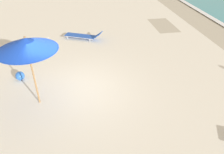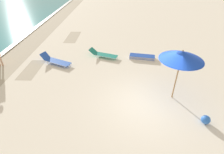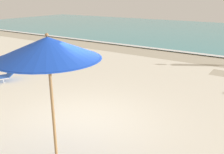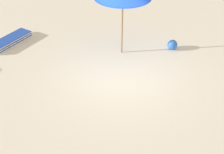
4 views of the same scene
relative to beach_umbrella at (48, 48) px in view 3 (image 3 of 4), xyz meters
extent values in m
cube|color=silver|center=(-0.48, 1.30, -2.47)|extent=(60.00, 60.00, 0.16)
cube|color=#B8AE96|center=(-0.48, 10.60, -2.39)|extent=(57.00, 2.20, 0.00)
cube|color=#B8AE96|center=(-7.28, 7.58, -2.39)|extent=(2.88, 1.46, 0.00)
cube|color=white|center=(-0.48, 11.71, -2.32)|extent=(56.00, 0.44, 0.01)
cylinder|color=#9E7547|center=(0.00, 0.00, -1.19)|extent=(0.06, 0.06, 2.40)
cone|color=blue|center=(0.00, 0.00, 0.01)|extent=(2.00, 2.00, 0.41)
cylinder|color=#13359C|center=(0.00, 0.00, -0.18)|extent=(1.94, 1.94, 0.01)
sphere|color=#9E7547|center=(0.00, 0.00, 0.25)|extent=(0.07, 0.07, 0.07)
cube|color=blue|center=(-5.37, 2.79, -2.04)|extent=(0.71, 0.65, 0.37)
cylinder|color=silver|center=(-5.78, 2.51, -2.31)|extent=(0.03, 0.03, 0.16)
cylinder|color=silver|center=(-5.31, 2.30, -2.31)|extent=(0.03, 0.03, 0.16)
camera|label=1|loc=(6.76, 1.69, 2.93)|focal=35.00mm
camera|label=2|loc=(-7.16, 2.87, 3.49)|focal=28.00mm
camera|label=3|loc=(3.50, -3.12, 0.92)|focal=40.00mm
camera|label=4|loc=(-3.68, 9.61, 3.77)|focal=50.00mm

